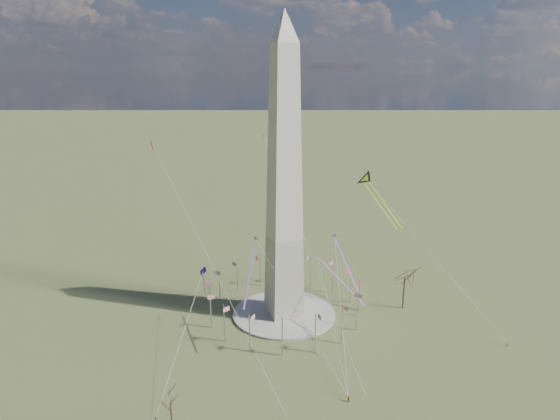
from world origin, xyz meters
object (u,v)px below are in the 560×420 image
object	(u,v)px
person_west	(156,420)
kite_delta_black	(367,181)
washington_monument	(284,182)
person_east	(507,345)
tree_near	(405,275)

from	to	relation	value
person_west	kite_delta_black	world-z (taller)	kite_delta_black
person_west	washington_monument	bearing A→B (deg)	-138.63
person_east	kite_delta_black	bearing A→B (deg)	-110.75
person_west	person_east	bearing A→B (deg)	179.90
washington_monument	person_west	xyz separation A→B (m)	(-49.54, -40.91, -46.99)
tree_near	person_west	xyz separation A→B (m)	(-91.45, -30.24, -11.77)
tree_near	kite_delta_black	world-z (taller)	kite_delta_black
washington_monument	kite_delta_black	size ratio (longest dim) A/B	4.56
tree_near	person_west	distance (m)	97.04
person_east	kite_delta_black	distance (m)	71.73
washington_monument	tree_near	size ratio (longest dim) A/B	5.60
person_east	tree_near	bearing A→B (deg)	-106.75
tree_near	person_west	size ratio (longest dim) A/B	9.27
person_west	kite_delta_black	size ratio (longest dim) A/B	0.09
tree_near	person_east	bearing A→B (deg)	-65.72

